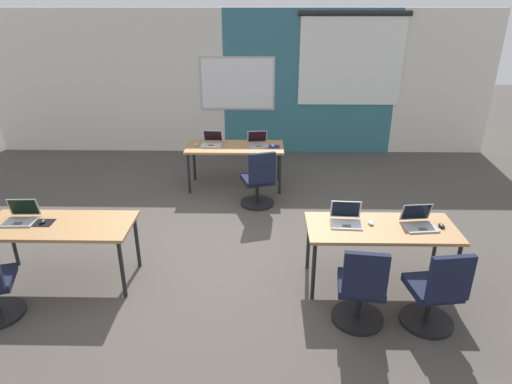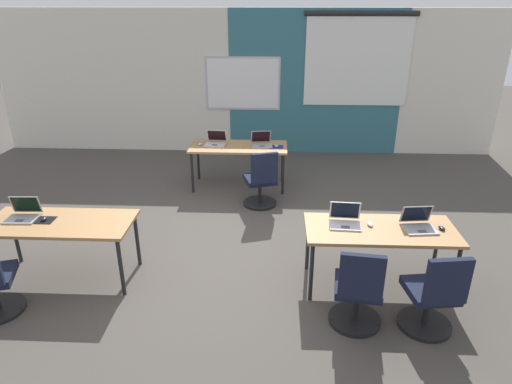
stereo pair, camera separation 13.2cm
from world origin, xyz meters
The scene contains 20 objects.
ground_plane centered at (0.00, 0.00, 0.00)m, with size 24.00×24.00×0.00m.
back_wall_assembly centered at (0.06, 4.19, 1.41)m, with size 10.00×0.27×2.80m.
desk_near_left centered at (-1.75, -0.60, 0.66)m, with size 1.60×0.70×0.72m.
desk_near_right centered at (1.75, -0.60, 0.66)m, with size 1.60×0.70×0.72m.
desk_far_center centered at (0.00, 2.20, 0.66)m, with size 1.60×0.70×0.72m.
laptop_near_right_inner centered at (1.38, -0.52, 0.77)m, with size 0.35×0.30×0.23m.
mouse_near_right_inner centered at (1.65, -0.54, 0.74)m, with size 0.06×0.10×0.03m.
chair_near_right_inner centered at (1.42, -1.30, 0.38)m, with size 0.52×0.56×0.92m.
laptop_near_right_end centered at (2.15, -0.58, 0.77)m, with size 0.36×0.34×0.23m.
mouse_near_right_end centered at (2.39, -0.60, 0.74)m, with size 0.07×0.11×0.03m.
chair_near_right_end centered at (2.12, -1.34, 0.38)m, with size 0.52×0.56×0.92m.
laptop_far_right centered at (0.38, 2.25, 0.77)m, with size 0.37×0.35×0.23m.
mousepad_far_right centered at (0.63, 2.17, 0.72)m, with size 0.22×0.19×0.00m.
mouse_far_right centered at (0.63, 2.17, 0.74)m, with size 0.07×0.10×0.03m.
chair_far_right centered at (0.40, 1.42, 0.38)m, with size 0.55×0.60×0.92m.
laptop_near_left_end centered at (-2.18, -0.53, 0.77)m, with size 0.34×0.30×0.23m.
mousepad_near_left_end centered at (-1.93, -0.58, 0.72)m, with size 0.22×0.19×0.00m.
mouse_near_left_end centered at (-1.93, -0.58, 0.74)m, with size 0.07×0.11×0.03m.
laptop_far_left centered at (-0.39, 2.28, 0.77)m, with size 0.35×0.34×0.22m.
mouse_far_left centered at (-0.64, 2.22, 0.74)m, with size 0.07×0.11×0.03m.
Camera 1 is at (0.48, -4.89, 2.99)m, focal length 31.53 mm.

